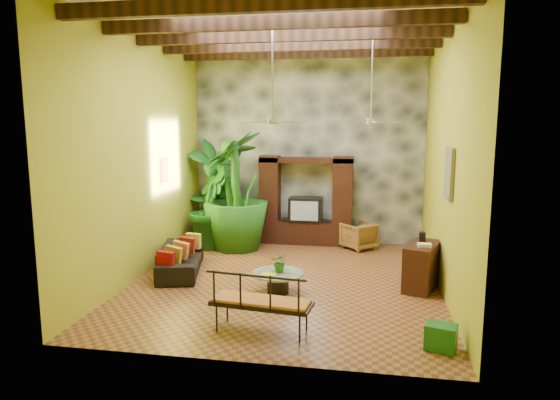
% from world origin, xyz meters
% --- Properties ---
extents(ground, '(7.00, 7.00, 0.00)m').
position_xyz_m(ground, '(0.00, 0.00, 0.00)').
color(ground, brown).
rests_on(ground, ground).
extents(ceiling, '(6.00, 7.00, 0.02)m').
position_xyz_m(ceiling, '(0.00, 0.00, 5.00)').
color(ceiling, silver).
rests_on(ceiling, back_wall).
extents(back_wall, '(6.00, 0.02, 5.00)m').
position_xyz_m(back_wall, '(0.00, 3.50, 2.50)').
color(back_wall, gold).
rests_on(back_wall, ground).
extents(left_wall, '(0.02, 7.00, 5.00)m').
position_xyz_m(left_wall, '(-3.00, 0.00, 2.50)').
color(left_wall, gold).
rests_on(left_wall, ground).
extents(right_wall, '(0.02, 7.00, 5.00)m').
position_xyz_m(right_wall, '(3.00, 0.00, 2.50)').
color(right_wall, gold).
rests_on(right_wall, ground).
extents(stone_accent_wall, '(5.98, 0.10, 4.98)m').
position_xyz_m(stone_accent_wall, '(0.00, 3.44, 2.50)').
color(stone_accent_wall, '#33363A').
rests_on(stone_accent_wall, ground).
extents(ceiling_beams, '(5.95, 5.36, 0.22)m').
position_xyz_m(ceiling_beams, '(0.00, 0.00, 4.78)').
color(ceiling_beams, '#361C11').
rests_on(ceiling_beams, ceiling).
extents(entertainment_center, '(2.40, 0.55, 2.30)m').
position_xyz_m(entertainment_center, '(0.00, 3.14, 0.97)').
color(entertainment_center, black).
rests_on(entertainment_center, ground).
extents(ceiling_fan_front, '(1.28, 1.28, 1.86)m').
position_xyz_m(ceiling_fan_front, '(-0.20, -0.40, 3.40)').
color(ceiling_fan_front, '#A9A9AD').
rests_on(ceiling_fan_front, ceiling).
extents(ceiling_fan_back, '(1.28, 1.28, 1.86)m').
position_xyz_m(ceiling_fan_back, '(1.60, 1.20, 3.40)').
color(ceiling_fan_back, '#A9A9AD').
rests_on(ceiling_fan_back, ceiling).
extents(wall_art_mask, '(0.06, 0.32, 0.55)m').
position_xyz_m(wall_art_mask, '(-2.96, 1.00, 2.10)').
color(wall_art_mask, orange).
rests_on(wall_art_mask, left_wall).
extents(wall_art_painting, '(0.06, 0.70, 0.90)m').
position_xyz_m(wall_art_painting, '(2.96, -0.60, 2.30)').
color(wall_art_painting, '#25658A').
rests_on(wall_art_painting, right_wall).
extents(sofa, '(1.24, 2.14, 0.59)m').
position_xyz_m(sofa, '(-2.30, 0.15, 0.29)').
color(sofa, black).
rests_on(sofa, ground).
extents(wicker_armchair, '(1.03, 1.03, 0.67)m').
position_xyz_m(wicker_armchair, '(1.39, 2.82, 0.34)').
color(wicker_armchair, olive).
rests_on(wicker_armchair, ground).
extents(tall_plant_a, '(1.64, 1.73, 2.73)m').
position_xyz_m(tall_plant_a, '(-2.41, 2.98, 1.36)').
color(tall_plant_a, '#17591E').
rests_on(tall_plant_a, ground).
extents(tall_plant_b, '(1.09, 1.27, 2.08)m').
position_xyz_m(tall_plant_b, '(-2.38, 2.32, 1.04)').
color(tall_plant_b, '#16561A').
rests_on(tall_plant_b, ground).
extents(tall_plant_c, '(1.91, 1.91, 2.95)m').
position_xyz_m(tall_plant_c, '(-1.64, 2.30, 1.48)').
color(tall_plant_c, '#1E5917').
rests_on(tall_plant_c, ground).
extents(coffee_table, '(0.96, 0.96, 0.40)m').
position_xyz_m(coffee_table, '(-0.04, -0.75, 0.26)').
color(coffee_table, black).
rests_on(coffee_table, ground).
extents(centerpiece_plant, '(0.35, 0.31, 0.36)m').
position_xyz_m(centerpiece_plant, '(-0.00, -0.70, 0.58)').
color(centerpiece_plant, '#226219').
rests_on(centerpiece_plant, coffee_table).
extents(yellow_tray, '(0.28, 0.21, 0.03)m').
position_xyz_m(yellow_tray, '(-0.17, -0.95, 0.41)').
color(yellow_tray, yellow).
rests_on(yellow_tray, coffee_table).
extents(iron_bench, '(1.60, 0.75, 0.57)m').
position_xyz_m(iron_bench, '(0.02, -2.57, 0.54)').
color(iron_bench, black).
rests_on(iron_bench, ground).
extents(side_console, '(0.83, 1.20, 0.88)m').
position_xyz_m(side_console, '(2.65, -0.00, 0.44)').
color(side_console, '#391912').
rests_on(side_console, ground).
extents(green_bin, '(0.49, 0.42, 0.37)m').
position_xyz_m(green_bin, '(2.65, -2.65, 0.18)').
color(green_bin, '#217C26').
rests_on(green_bin, ground).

